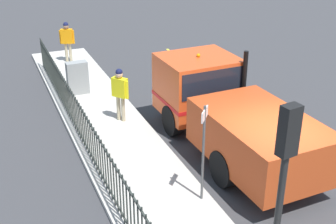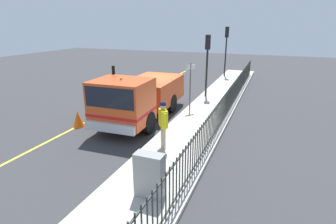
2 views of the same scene
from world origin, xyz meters
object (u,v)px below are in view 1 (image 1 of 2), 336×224
traffic_light_near (284,167)px  street_sign (204,143)px  worker_standing (120,89)px  pedestrian_distant (67,38)px  work_truck (223,107)px  utility_cabinet (78,78)px  traffic_cone (254,101)px

traffic_light_near → street_sign: bearing=79.6°
worker_standing → traffic_light_near: size_ratio=0.48×
worker_standing → pedestrian_distant: (0.34, -6.63, 0.01)m
pedestrian_distant → street_sign: bearing=-64.7°
traffic_light_near → street_sign: 3.19m
worker_standing → work_truck: bearing=5.0°
utility_cabinet → worker_standing: bearing=105.3°
work_truck → traffic_light_near: size_ratio=1.74×
utility_cabinet → traffic_cone: bearing=145.2°
pedestrian_distant → traffic_light_near: size_ratio=0.48×
traffic_light_near → utility_cabinet: (1.11, -10.63, -2.03)m
traffic_light_near → pedestrian_distant: bearing=84.8°
traffic_light_near → traffic_cone: size_ratio=5.04×
worker_standing → utility_cabinet: bearing=158.3°
pedestrian_distant → worker_standing: bearing=-65.9°
utility_cabinet → traffic_cone: utility_cabinet is taller
utility_cabinet → work_truck: bearing=119.8°
street_sign → utility_cabinet: bearing=-80.8°
street_sign → traffic_light_near: bearing=87.5°
utility_cabinet → traffic_cone: (-5.27, 3.66, -0.37)m
traffic_cone → street_sign: (4.03, 3.99, 1.28)m
pedestrian_distant → utility_cabinet: 3.88m
traffic_cone → pedestrian_distant: bearing=-57.1°
worker_standing → pedestrian_distant: 6.64m
traffic_cone → street_sign: street_sign is taller
street_sign → traffic_cone: bearing=-135.3°
work_truck → street_sign: bearing=-129.9°
worker_standing → traffic_cone: size_ratio=2.41×
worker_standing → street_sign: size_ratio=0.73×
worker_standing → traffic_light_near: bearing=-34.5°
work_truck → traffic_light_near: bearing=-111.9°
work_truck → traffic_light_near: (1.95, 5.29, 1.51)m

